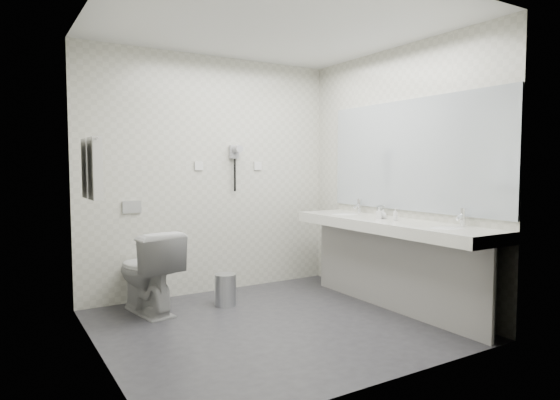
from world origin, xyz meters
TOP-DOWN VIEW (x-y plane):
  - floor at (0.00, 0.00)m, footprint 2.80×2.80m
  - ceiling at (0.00, 0.00)m, footprint 2.80×2.80m
  - wall_back at (0.00, 1.30)m, footprint 2.80×0.00m
  - wall_front at (0.00, -1.30)m, footprint 2.80×0.00m
  - wall_left at (-1.40, 0.00)m, footprint 0.00×2.60m
  - wall_right at (1.40, 0.00)m, footprint 0.00×2.60m
  - vanity_counter at (1.12, -0.20)m, footprint 0.55×2.20m
  - vanity_panel at (1.15, -0.20)m, footprint 0.03×2.15m
  - vanity_post_near at (1.18, -1.24)m, footprint 0.06×0.06m
  - vanity_post_far at (1.18, 0.84)m, footprint 0.06×0.06m
  - mirror at (1.39, -0.20)m, footprint 0.02×2.20m
  - basin_near at (1.12, -0.85)m, footprint 0.40×0.31m
  - basin_far at (1.12, 0.45)m, footprint 0.40×0.31m
  - faucet_near at (1.32, -0.85)m, footprint 0.04×0.04m
  - faucet_far at (1.32, 0.45)m, footprint 0.04×0.04m
  - soap_bottle_a at (1.11, -0.07)m, footprint 0.07×0.07m
  - soap_bottle_b at (1.17, -0.07)m, footprint 0.09×0.09m
  - soap_bottle_c at (1.13, -0.27)m, footprint 0.05×0.05m
  - glass_left at (1.24, 0.06)m, footprint 0.06×0.06m
  - glass_right at (1.30, 0.10)m, footprint 0.06×0.06m
  - toilet at (-0.82, 0.90)m, footprint 0.55×0.82m
  - flush_plate at (-0.85, 1.29)m, footprint 0.18×0.02m
  - pedal_bin at (-0.11, 0.74)m, footprint 0.27×0.27m
  - bin_lid at (-0.11, 0.74)m, footprint 0.21×0.21m
  - towel_rail at (-1.35, 0.55)m, footprint 0.02×0.62m
  - towel_near at (-1.34, 0.41)m, footprint 0.07×0.24m
  - towel_far at (-1.34, 0.69)m, footprint 0.07×0.24m
  - dryer_cradle at (0.25, 1.27)m, footprint 0.10×0.04m
  - dryer_barrel at (0.25, 1.20)m, footprint 0.08×0.14m
  - dryer_cord at (0.25, 1.26)m, footprint 0.02×0.02m
  - switch_plate_a at (-0.15, 1.29)m, footprint 0.09×0.02m
  - switch_plate_b at (0.55, 1.29)m, footprint 0.09×0.02m

SIDE VIEW (x-z plane):
  - floor at x=0.00m, z-range 0.00..0.00m
  - pedal_bin at x=-0.11m, z-range 0.00..0.29m
  - bin_lid at x=-0.11m, z-range 0.29..0.31m
  - vanity_panel at x=1.15m, z-range 0.00..0.75m
  - vanity_post_near at x=1.18m, z-range 0.00..0.75m
  - vanity_post_far at x=1.18m, z-range 0.00..0.75m
  - toilet at x=-0.82m, z-range 0.00..0.76m
  - vanity_counter at x=1.12m, z-range 0.75..0.85m
  - basin_near at x=1.12m, z-range 0.81..0.86m
  - basin_far at x=1.12m, z-range 0.81..0.86m
  - soap_bottle_b at x=1.17m, z-range 0.85..0.93m
  - glass_right at x=1.30m, z-range 0.85..0.96m
  - soap_bottle_a at x=1.11m, z-range 0.85..0.96m
  - glass_left at x=1.24m, z-range 0.85..0.96m
  - soap_bottle_c at x=1.13m, z-range 0.85..0.96m
  - faucet_near at x=1.32m, z-range 0.85..1.00m
  - faucet_far at x=1.32m, z-range 0.85..1.00m
  - flush_plate at x=-0.85m, z-range 0.89..1.01m
  - wall_back at x=0.00m, z-range -0.15..2.65m
  - wall_front at x=0.00m, z-range -0.15..2.65m
  - wall_left at x=-1.40m, z-range -0.05..2.55m
  - wall_right at x=1.40m, z-range -0.05..2.55m
  - dryer_cord at x=0.25m, z-range 1.07..1.43m
  - towel_near at x=-1.34m, z-range 1.09..1.57m
  - towel_far at x=-1.34m, z-range 1.09..1.57m
  - switch_plate_a at x=-0.15m, z-range 1.31..1.40m
  - switch_plate_b at x=0.55m, z-range 1.31..1.40m
  - mirror at x=1.39m, z-range 0.92..1.98m
  - dryer_cradle at x=0.25m, z-range 1.43..1.57m
  - dryer_barrel at x=0.25m, z-range 1.49..1.57m
  - towel_rail at x=-1.35m, z-range 1.54..1.56m
  - ceiling at x=0.00m, z-range 2.50..2.50m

